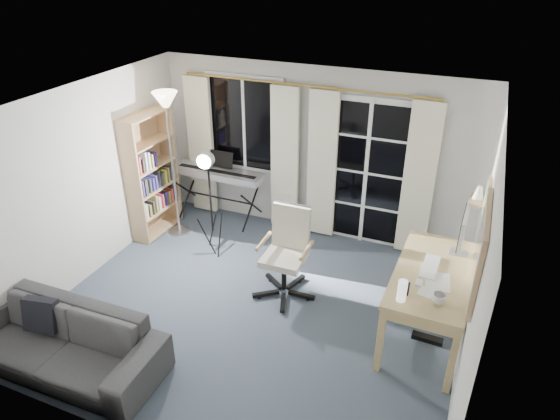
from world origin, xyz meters
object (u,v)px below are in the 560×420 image
object	(u,v)px
office_chair	(288,244)
mug	(439,298)
torchiere_lamp	(168,122)
monitor	(463,229)
sofa	(58,334)
studio_light	(207,172)
desk	(433,280)
bookshelf	(150,178)
keyboard_piano	(218,174)

from	to	relation	value
office_chair	mug	size ratio (longest dim) A/B	8.19
torchiere_lamp	monitor	distance (m)	3.90
monitor	sofa	bearing A→B (deg)	-144.83
monitor	sofa	world-z (taller)	monitor
studio_light	desk	bearing A→B (deg)	-14.85
desk	mug	bearing A→B (deg)	-77.07
studio_light	desk	size ratio (longest dim) A/B	0.98
bookshelf	monitor	xyz separation A→B (m)	(4.20, -0.30, 0.28)
keyboard_piano	studio_light	bearing A→B (deg)	-67.81
office_chair	mug	bearing A→B (deg)	-22.06
torchiere_lamp	sofa	size ratio (longest dim) A/B	1.00
torchiere_lamp	sofa	xyz separation A→B (m)	(0.36, -2.68, -1.28)
desk	bookshelf	bearing A→B (deg)	171.03
keyboard_piano	monitor	size ratio (longest dim) A/B	2.38
office_chair	mug	distance (m)	1.92
desk	monitor	distance (m)	0.64
bookshelf	torchiere_lamp	xyz separation A→B (m)	(0.36, 0.08, 0.83)
mug	office_chair	bearing A→B (deg)	158.92
keyboard_piano	monitor	world-z (taller)	monitor
keyboard_piano	torchiere_lamp	bearing A→B (deg)	-123.78
office_chair	torchiere_lamp	bearing A→B (deg)	161.01
bookshelf	sofa	xyz separation A→B (m)	(0.72, -2.60, -0.44)
bookshelf	mug	xyz separation A→B (m)	(4.10, -1.25, 0.03)
keyboard_piano	studio_light	xyz separation A→B (m)	(0.35, -0.88, 0.45)
office_chair	desk	distance (m)	1.69
bookshelf	office_chair	distance (m)	2.40
studio_light	office_chair	size ratio (longest dim) A/B	1.38
torchiere_lamp	studio_light	bearing A→B (deg)	-23.17
torchiere_lamp	studio_light	distance (m)	0.92
keyboard_piano	sofa	bearing A→B (deg)	-89.80
mug	sofa	size ratio (longest dim) A/B	0.06
torchiere_lamp	sofa	world-z (taller)	torchiere_lamp
desk	sofa	size ratio (longest dim) A/B	0.74
bookshelf	mug	bearing A→B (deg)	-14.51
monitor	bookshelf	bearing A→B (deg)	177.55
torchiere_lamp	office_chair	bearing A→B (deg)	-18.01
bookshelf	desk	size ratio (longest dim) A/B	1.16
office_chair	desk	xyz separation A→B (m)	(1.68, -0.18, 0.07)
bookshelf	desk	world-z (taller)	bookshelf
office_chair	sofa	xyz separation A→B (m)	(-1.61, -2.04, -0.24)
bookshelf	monitor	size ratio (longest dim) A/B	3.04
mug	studio_light	bearing A→B (deg)	161.44
studio_light	monitor	world-z (taller)	studio_light
studio_light	monitor	size ratio (longest dim) A/B	2.58
desk	monitor	world-z (taller)	monitor
bookshelf	sofa	bearing A→B (deg)	-72.13
keyboard_piano	office_chair	distance (m)	1.99
office_chair	monitor	bearing A→B (deg)	7.09
torchiere_lamp	keyboard_piano	world-z (taller)	torchiere_lamp
desk	mug	world-z (taller)	mug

